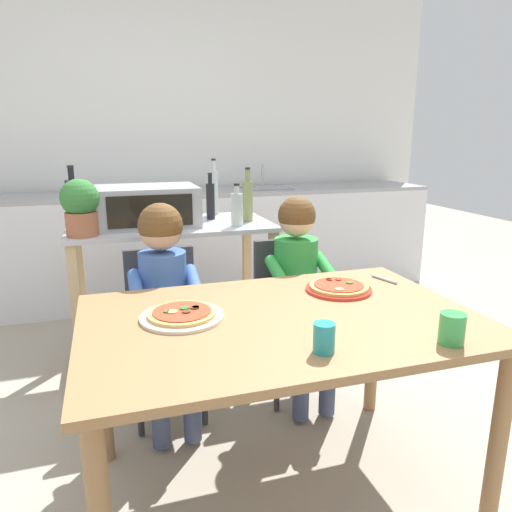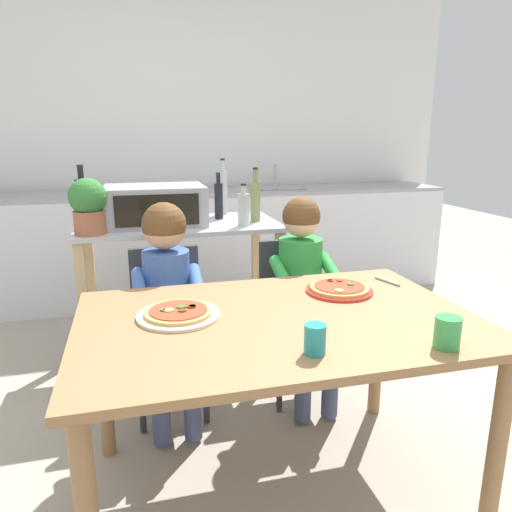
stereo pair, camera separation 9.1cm
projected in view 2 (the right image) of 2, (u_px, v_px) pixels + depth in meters
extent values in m
plane|color=#A89E8C|center=(222.00, 362.00, 2.93)|extent=(11.25, 11.25, 0.00)
cube|color=white|center=(183.00, 136.00, 4.23)|extent=(4.95, 0.12, 2.70)
cube|color=silver|center=(192.00, 245.00, 4.07)|extent=(4.46, 0.60, 0.87)
cube|color=#9E9EA3|center=(190.00, 193.00, 3.96)|extent=(4.46, 0.60, 0.03)
cube|color=gray|center=(279.00, 189.00, 4.15)|extent=(0.40, 0.33, 0.02)
cylinder|color=#B7BABF|center=(275.00, 176.00, 4.23)|extent=(0.02, 0.02, 0.20)
cube|color=#B7BABF|center=(179.00, 225.00, 2.77)|extent=(1.15, 0.62, 0.02)
cube|color=tan|center=(183.00, 313.00, 2.91)|extent=(1.06, 0.57, 0.02)
cube|color=tan|center=(85.00, 319.00, 2.50)|extent=(0.05, 0.05, 0.84)
cube|color=tan|center=(279.00, 302.00, 2.76)|extent=(0.05, 0.05, 0.84)
cube|color=tan|center=(92.00, 288.00, 3.00)|extent=(0.05, 0.05, 0.84)
cube|color=tan|center=(256.00, 276.00, 3.27)|extent=(0.05, 0.05, 0.84)
cube|color=#999BA0|center=(155.00, 205.00, 2.71)|extent=(0.56, 0.40, 0.22)
cube|color=black|center=(157.00, 210.00, 2.52)|extent=(0.44, 0.01, 0.17)
cylinder|color=black|center=(194.00, 221.00, 2.58)|extent=(0.02, 0.01, 0.02)
cylinder|color=olive|center=(255.00, 202.00, 2.80)|extent=(0.06, 0.06, 0.24)
cylinder|color=olive|center=(255.00, 175.00, 2.77)|extent=(0.03, 0.03, 0.07)
cylinder|color=black|center=(255.00, 168.00, 2.76)|extent=(0.03, 0.03, 0.01)
cylinder|color=black|center=(219.00, 201.00, 2.88)|extent=(0.05, 0.05, 0.22)
cylinder|color=black|center=(218.00, 179.00, 2.85)|extent=(0.02, 0.02, 0.05)
cylinder|color=black|center=(218.00, 174.00, 2.84)|extent=(0.03, 0.03, 0.01)
cylinder|color=#ADB7B2|center=(223.00, 193.00, 3.04)|extent=(0.05, 0.05, 0.28)
cylinder|color=#ADB7B2|center=(223.00, 166.00, 3.00)|extent=(0.03, 0.03, 0.06)
cylinder|color=black|center=(223.00, 159.00, 2.99)|extent=(0.03, 0.03, 0.01)
cylinder|color=black|center=(83.00, 204.00, 2.60)|extent=(0.07, 0.07, 0.27)
cylinder|color=black|center=(81.00, 173.00, 2.56)|extent=(0.03, 0.03, 0.07)
cylinder|color=black|center=(80.00, 166.00, 2.55)|extent=(0.03, 0.03, 0.01)
cylinder|color=#ADB7B2|center=(244.00, 210.00, 2.66)|extent=(0.07, 0.07, 0.18)
cylinder|color=#ADB7B2|center=(243.00, 190.00, 2.63)|extent=(0.03, 0.03, 0.04)
cylinder|color=black|center=(243.00, 184.00, 2.63)|extent=(0.03, 0.03, 0.01)
cylinder|color=#9E5B3D|center=(90.00, 222.00, 2.45)|extent=(0.16, 0.16, 0.12)
sphere|color=#337533|center=(88.00, 197.00, 2.42)|extent=(0.19, 0.19, 0.19)
cube|color=olive|center=(277.00, 321.00, 1.69)|extent=(1.40, 0.92, 0.03)
cylinder|color=olive|center=(497.00, 450.00, 1.57)|extent=(0.06, 0.06, 0.70)
cylinder|color=olive|center=(103.00, 381.00, 2.00)|extent=(0.06, 0.06, 0.70)
cylinder|color=olive|center=(377.00, 348.00, 2.32)|extent=(0.06, 0.06, 0.70)
cube|color=#333338|center=(169.00, 331.00, 2.30)|extent=(0.36, 0.36, 0.04)
cube|color=#333338|center=(165.00, 284.00, 2.40)|extent=(0.34, 0.03, 0.38)
cylinder|color=#333338|center=(206.00, 383.00, 2.25)|extent=(0.03, 0.03, 0.42)
cylinder|color=#333338|center=(141.00, 391.00, 2.18)|extent=(0.03, 0.03, 0.42)
cylinder|color=#333338|center=(197.00, 355.00, 2.53)|extent=(0.03, 0.03, 0.42)
cylinder|color=#333338|center=(140.00, 362.00, 2.46)|extent=(0.03, 0.03, 0.42)
cube|color=#333338|center=(299.00, 317.00, 2.47)|extent=(0.36, 0.36, 0.04)
cube|color=#333338|center=(290.00, 274.00, 2.58)|extent=(0.34, 0.03, 0.38)
cylinder|color=#333338|center=(336.00, 365.00, 2.42)|extent=(0.03, 0.03, 0.42)
cylinder|color=#333338|center=(280.00, 372.00, 2.35)|extent=(0.03, 0.03, 0.42)
cylinder|color=#333338|center=(314.00, 341.00, 2.71)|extent=(0.03, 0.03, 0.42)
cylinder|color=#333338|center=(263.00, 347.00, 2.63)|extent=(0.03, 0.03, 0.42)
cube|color=#424C6B|center=(187.00, 333.00, 2.18)|extent=(0.10, 0.30, 0.10)
cylinder|color=#424C6B|center=(192.00, 394.00, 2.11)|extent=(0.08, 0.08, 0.44)
cube|color=#424C6B|center=(156.00, 336.00, 2.14)|extent=(0.10, 0.30, 0.10)
cylinder|color=#424C6B|center=(160.00, 398.00, 2.08)|extent=(0.08, 0.08, 0.44)
cylinder|color=#3D60A8|center=(197.00, 285.00, 2.17)|extent=(0.06, 0.26, 0.15)
cylinder|color=#3D60A8|center=(139.00, 289.00, 2.11)|extent=(0.06, 0.26, 0.15)
cylinder|color=#3D60A8|center=(167.00, 288.00, 2.24)|extent=(0.22, 0.22, 0.36)
sphere|color=tan|center=(164.00, 228.00, 2.17)|extent=(0.20, 0.20, 0.20)
sphere|color=brown|center=(164.00, 225.00, 2.17)|extent=(0.20, 0.20, 0.20)
cube|color=#424C6B|center=(322.00, 318.00, 2.35)|extent=(0.10, 0.30, 0.10)
cylinder|color=#424C6B|center=(331.00, 374.00, 2.29)|extent=(0.08, 0.08, 0.44)
cube|color=#424C6B|center=(295.00, 321.00, 2.31)|extent=(0.10, 0.30, 0.10)
cylinder|color=#424C6B|center=(303.00, 378.00, 2.25)|extent=(0.08, 0.08, 0.44)
cylinder|color=green|center=(332.00, 271.00, 2.34)|extent=(0.06, 0.26, 0.15)
cylinder|color=green|center=(282.00, 275.00, 2.28)|extent=(0.06, 0.26, 0.15)
cylinder|color=green|center=(300.00, 275.00, 2.42)|extent=(0.22, 0.22, 0.38)
sphere|color=beige|center=(301.00, 219.00, 2.34)|extent=(0.18, 0.18, 0.18)
sphere|color=brown|center=(301.00, 216.00, 2.34)|extent=(0.19, 0.19, 0.19)
cylinder|color=beige|center=(179.00, 315.00, 1.69)|extent=(0.30, 0.30, 0.01)
cylinder|color=tan|center=(178.00, 312.00, 1.69)|extent=(0.24, 0.24, 0.01)
cylinder|color=#B23D23|center=(178.00, 310.00, 1.68)|extent=(0.21, 0.21, 0.00)
cylinder|color=#563319|center=(191.00, 307.00, 1.71)|extent=(0.03, 0.03, 0.01)
cylinder|color=#DBC666|center=(193.00, 306.00, 1.71)|extent=(0.03, 0.03, 0.01)
cylinder|color=#386628|center=(181.00, 307.00, 1.70)|extent=(0.03, 0.03, 0.01)
cylinder|color=#DBC666|center=(169.00, 310.00, 1.67)|extent=(0.04, 0.04, 0.01)
cylinder|color=#563319|center=(182.00, 311.00, 1.67)|extent=(0.03, 0.03, 0.01)
cylinder|color=#386628|center=(163.00, 310.00, 1.67)|extent=(0.02, 0.02, 0.01)
cylinder|color=red|center=(339.00, 291.00, 1.96)|extent=(0.27, 0.27, 0.01)
cylinder|color=tan|center=(339.00, 288.00, 1.95)|extent=(0.24, 0.24, 0.01)
cylinder|color=#B23D23|center=(339.00, 286.00, 1.95)|extent=(0.21, 0.21, 0.00)
cylinder|color=#386628|center=(351.00, 284.00, 1.96)|extent=(0.03, 0.03, 0.01)
cylinder|color=#DBC666|center=(339.00, 291.00, 1.88)|extent=(0.04, 0.04, 0.01)
cylinder|color=#563319|center=(330.00, 280.00, 2.01)|extent=(0.02, 0.02, 0.01)
cylinder|color=maroon|center=(331.00, 281.00, 2.01)|extent=(0.02, 0.02, 0.01)
cylinder|color=maroon|center=(340.00, 281.00, 2.01)|extent=(0.03, 0.03, 0.01)
cylinder|color=green|center=(447.00, 332.00, 1.44)|extent=(0.08, 0.08, 0.10)
cylinder|color=teal|center=(315.00, 339.00, 1.40)|extent=(0.07, 0.07, 0.09)
cylinder|color=#B7BABF|center=(387.00, 281.00, 2.08)|extent=(0.05, 0.14, 0.01)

